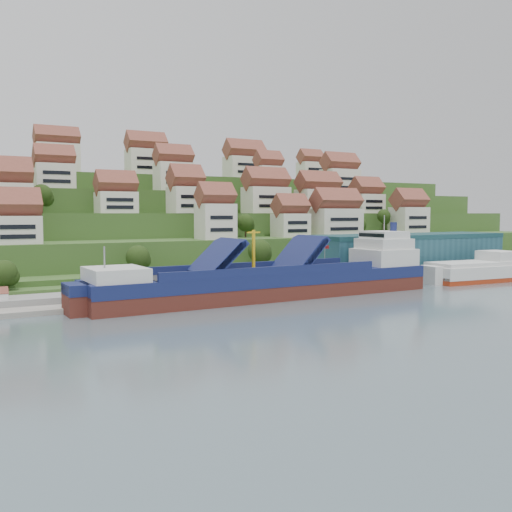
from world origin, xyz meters
TOP-DOWN VIEW (x-y plane):
  - ground at (0.00, 0.00)m, footprint 300.00×300.00m
  - quay at (20.00, 15.00)m, footprint 180.00×14.00m
  - hillside at (0.00, 103.55)m, footprint 260.00×128.00m
  - hillside_village at (8.87, 62.50)m, footprint 156.16×64.13m
  - hillside_trees at (-2.13, 48.61)m, footprint 135.18×62.16m
  - warehouse at (52.00, 17.00)m, footprint 60.00×15.00m
  - flagpole at (18.11, 10.00)m, footprint 1.28×0.16m
  - cargo_ship at (-0.32, 1.30)m, footprint 78.48×14.03m
  - second_ship at (61.39, 0.58)m, footprint 30.10×12.76m

SIDE VIEW (x-z plane):
  - ground at x=0.00m, z-range 0.00..0.00m
  - quay at x=20.00m, z-range 0.00..2.20m
  - second_ship at x=61.39m, z-range -1.69..6.85m
  - cargo_ship at x=-0.32m, z-range -5.37..11.98m
  - flagpole at x=18.11m, z-range 2.88..10.88m
  - warehouse at x=52.00m, z-range 2.20..12.20m
  - hillside at x=0.00m, z-range -4.84..26.16m
  - hillside_trees at x=-2.13m, z-range 2.34..34.37m
  - hillside_village at x=8.87m, z-range 10.48..39.54m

